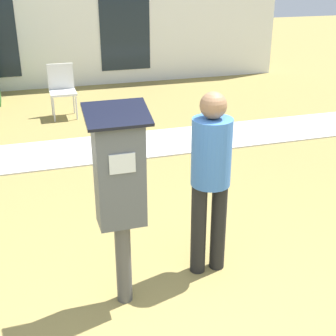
{
  "coord_description": "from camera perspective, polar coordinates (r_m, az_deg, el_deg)",
  "views": [
    {
      "loc": [
        -0.83,
        -2.14,
        2.45
      ],
      "look_at": [
        0.13,
        0.92,
        1.05
      ],
      "focal_mm": 50.0,
      "sensor_mm": 36.0,
      "label": 1
    }
  ],
  "objects": [
    {
      "name": "sidewalk",
      "position": [
        6.81,
        -9.18,
        2.22
      ],
      "size": [
        12.0,
        1.1,
        0.02
      ],
      "color": "beige",
      "rests_on": "ground"
    },
    {
      "name": "building_facade",
      "position": [
        10.47,
        -13.41,
        18.24
      ],
      "size": [
        10.0,
        0.26,
        3.2
      ],
      "color": "white",
      "rests_on": "ground"
    },
    {
      "name": "parking_meter",
      "position": [
        3.34,
        -5.87,
        -1.92
      ],
      "size": [
        0.44,
        0.31,
        1.59
      ],
      "color": "#4C4C4C",
      "rests_on": "ground"
    },
    {
      "name": "person_standing",
      "position": [
        3.75,
        5.23,
        -0.43
      ],
      "size": [
        0.32,
        0.32,
        1.58
      ],
      "rotation": [
        0.0,
        0.0,
        0.56
      ],
      "color": "black",
      "rests_on": "ground"
    },
    {
      "name": "outdoor_chair_middle",
      "position": [
        8.38,
        -12.81,
        9.69
      ],
      "size": [
        0.44,
        0.44,
        0.9
      ],
      "rotation": [
        0.0,
        0.0,
        -0.36
      ],
      "color": "silver",
      "rests_on": "ground"
    }
  ]
}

